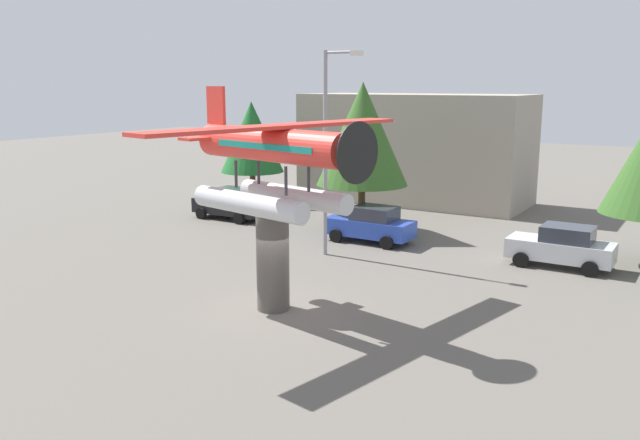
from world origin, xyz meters
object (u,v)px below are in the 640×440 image
at_px(streetlight_primary, 329,141).
at_px(car_far_silver, 562,246).
at_px(car_mid_blue, 371,224).
at_px(tree_east, 362,134).
at_px(display_pedestal, 273,260).
at_px(storefront_building, 415,148).
at_px(tree_west, 252,137).
at_px(floatplane_monument, 274,160).
at_px(car_near_black, 231,204).

bearing_deg(streetlight_primary, car_far_silver, 20.09).
xyz_separation_m(car_mid_blue, tree_east, (-1.50, 1.83, 4.13)).
xyz_separation_m(display_pedestal, storefront_building, (-4.58, 22.00, 1.72)).
relative_size(car_mid_blue, tree_west, 0.65).
bearing_deg(display_pedestal, car_far_silver, 55.89).
distance_m(display_pedestal, streetlight_primary, 8.18).
xyz_separation_m(car_far_silver, tree_east, (-10.25, 1.59, 4.13)).
bearing_deg(car_far_silver, storefront_building, -44.45).
distance_m(floatplane_monument, tree_east, 12.56).
xyz_separation_m(car_far_silver, streetlight_primary, (-9.24, -3.38, 4.20)).
xyz_separation_m(floatplane_monument, car_near_black, (-11.03, 11.11, -4.19)).
bearing_deg(floatplane_monument, car_far_silver, 68.13).
xyz_separation_m(streetlight_primary, storefront_building, (-2.46, 14.86, -1.66)).
bearing_deg(tree_east, storefront_building, 98.37).
bearing_deg(car_mid_blue, storefront_building, -75.87).
xyz_separation_m(floatplane_monument, tree_west, (-13.10, 15.88, -0.87)).
bearing_deg(streetlight_primary, car_near_black, 155.84).
bearing_deg(tree_east, car_far_silver, -8.81).
relative_size(car_mid_blue, storefront_building, 0.29).
relative_size(car_mid_blue, tree_east, 0.55).
height_order(display_pedestal, car_mid_blue, display_pedestal).
xyz_separation_m(tree_west, tree_east, (9.85, -3.74, 0.81)).
relative_size(streetlight_primary, tree_east, 1.17).
distance_m(floatplane_monument, storefront_building, 22.58).
xyz_separation_m(display_pedestal, car_far_silver, (7.13, 10.52, -0.82)).
height_order(car_near_black, tree_west, tree_west).
relative_size(floatplane_monument, storefront_building, 0.73).
relative_size(display_pedestal, tree_east, 0.45).
relative_size(display_pedestal, car_mid_blue, 0.81).
xyz_separation_m(car_near_black, car_mid_blue, (9.27, -0.80, 0.00)).
height_order(floatplane_monument, car_mid_blue, floatplane_monument).
distance_m(streetlight_primary, tree_east, 5.07).
relative_size(car_near_black, tree_west, 0.65).
xyz_separation_m(floatplane_monument, car_mid_blue, (-1.76, 10.31, -4.19)).
xyz_separation_m(floatplane_monument, streetlight_primary, (-2.24, 7.17, 0.01)).
xyz_separation_m(car_mid_blue, streetlight_primary, (-0.49, -3.14, 4.20)).
relative_size(car_near_black, streetlight_primary, 0.47).
height_order(floatplane_monument, storefront_building, floatplane_monument).
bearing_deg(storefront_building, streetlight_primary, -80.59).
height_order(floatplane_monument, car_near_black, floatplane_monument).
bearing_deg(car_far_silver, floatplane_monument, 56.44).
bearing_deg(storefront_building, car_far_silver, -44.45).
bearing_deg(tree_west, car_near_black, -66.48).
height_order(car_near_black, storefront_building, storefront_building).
distance_m(floatplane_monument, streetlight_primary, 7.51).
distance_m(car_near_black, streetlight_primary, 10.51).
bearing_deg(display_pedestal, floatplane_monument, -11.69).
bearing_deg(display_pedestal, car_mid_blue, 99.00).
bearing_deg(car_far_silver, car_mid_blue, 1.58).
height_order(streetlight_primary, tree_west, streetlight_primary).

